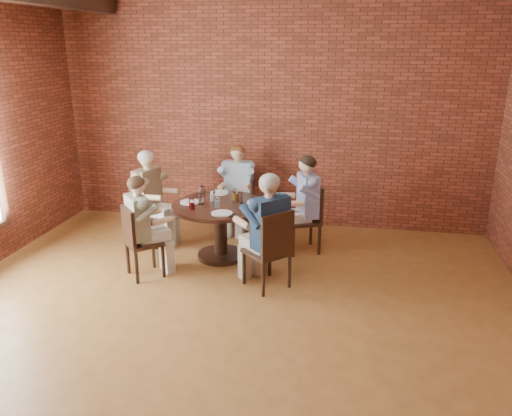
% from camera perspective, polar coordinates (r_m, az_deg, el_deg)
% --- Properties ---
extents(floor, '(7.00, 7.00, 0.00)m').
position_cam_1_polar(floor, '(4.94, -5.06, -15.19)').
color(floor, '#A06B31').
rests_on(floor, ground).
extents(wall_back, '(7.00, 0.00, 7.00)m').
position_cam_1_polar(wall_back, '(7.61, 1.75, 10.58)').
color(wall_back, brown).
rests_on(wall_back, ground).
extents(dining_table, '(1.24, 1.24, 0.75)m').
position_cam_1_polar(dining_table, '(6.53, -4.11, -1.36)').
color(dining_table, black).
rests_on(dining_table, floor).
extents(chair_a, '(0.55, 0.55, 0.93)m').
position_cam_1_polar(chair_a, '(6.79, 6.07, -0.82)').
color(chair_a, black).
rests_on(chair_a, floor).
extents(diner_a, '(0.79, 0.73, 1.32)m').
position_cam_1_polar(diner_a, '(6.72, 5.43, 0.38)').
color(diner_a, '#3A4997').
rests_on(diner_a, floor).
extents(chair_b, '(0.42, 0.42, 0.92)m').
position_cam_1_polar(chair_b, '(7.57, -1.99, 1.25)').
color(chair_b, black).
rests_on(chair_b, floor).
extents(diner_b, '(0.52, 0.63, 1.31)m').
position_cam_1_polar(diner_b, '(7.45, -2.14, 2.19)').
color(diner_b, '#94ABBC').
rests_on(diner_b, floor).
extents(chair_c, '(0.53, 0.53, 0.94)m').
position_cam_1_polar(chair_c, '(7.21, -12.32, 0.01)').
color(chair_c, black).
rests_on(chair_c, floor).
extents(diner_c, '(0.78, 0.69, 1.33)m').
position_cam_1_polar(diner_c, '(7.11, -11.87, 1.11)').
color(diner_c, brown).
rests_on(diner_c, floor).
extents(chair_d, '(0.55, 0.55, 0.90)m').
position_cam_1_polar(chair_d, '(6.14, -13.36, -3.49)').
color(chair_d, black).
rests_on(chair_d, floor).
extents(diner_d, '(0.77, 0.76, 1.26)m').
position_cam_1_polar(diner_d, '(6.12, -12.79, -2.15)').
color(diner_d, gray).
rests_on(diner_d, floor).
extents(chair_e, '(0.62, 0.62, 0.96)m').
position_cam_1_polar(chair_e, '(5.68, 1.78, -4.52)').
color(chair_e, black).
rests_on(chair_e, floor).
extents(diner_e, '(0.86, 0.86, 1.37)m').
position_cam_1_polar(diner_e, '(5.69, 1.25, -2.69)').
color(diner_e, '#172941').
rests_on(diner_e, floor).
extents(plate_a, '(0.26, 0.26, 0.01)m').
position_cam_1_polar(plate_a, '(6.47, 0.10, 0.66)').
color(plate_a, white).
rests_on(plate_a, dining_table).
extents(plate_b, '(0.26, 0.26, 0.01)m').
position_cam_1_polar(plate_b, '(6.91, -4.19, 1.76)').
color(plate_b, white).
rests_on(plate_b, dining_table).
extents(plate_c, '(0.26, 0.26, 0.01)m').
position_cam_1_polar(plate_c, '(6.54, -7.54, 0.69)').
color(plate_c, white).
rests_on(plate_c, dining_table).
extents(plate_d, '(0.26, 0.26, 0.01)m').
position_cam_1_polar(plate_d, '(6.07, -3.92, -0.60)').
color(plate_d, white).
rests_on(plate_d, dining_table).
extents(glass_a, '(0.07, 0.07, 0.14)m').
position_cam_1_polar(glass_a, '(6.44, -1.75, 1.14)').
color(glass_a, white).
rests_on(glass_a, dining_table).
extents(glass_b, '(0.07, 0.07, 0.14)m').
position_cam_1_polar(glass_b, '(6.57, -2.37, 1.48)').
color(glass_b, white).
rests_on(glass_b, dining_table).
extents(glass_c, '(0.07, 0.07, 0.14)m').
position_cam_1_polar(glass_c, '(6.77, -6.18, 1.90)').
color(glass_c, white).
rests_on(glass_c, dining_table).
extents(glass_d, '(0.07, 0.07, 0.14)m').
position_cam_1_polar(glass_d, '(6.56, -4.97, 1.39)').
color(glass_d, white).
rests_on(glass_d, dining_table).
extents(glass_e, '(0.07, 0.07, 0.14)m').
position_cam_1_polar(glass_e, '(6.44, -6.29, 1.03)').
color(glass_e, white).
rests_on(glass_e, dining_table).
extents(glass_f, '(0.07, 0.07, 0.14)m').
position_cam_1_polar(glass_f, '(6.24, -7.35, 0.43)').
color(glass_f, white).
rests_on(glass_f, dining_table).
extents(glass_g, '(0.07, 0.07, 0.14)m').
position_cam_1_polar(glass_g, '(6.29, -4.45, 0.68)').
color(glass_g, white).
rests_on(glass_g, dining_table).
extents(smartphone, '(0.08, 0.15, 0.01)m').
position_cam_1_polar(smartphone, '(5.98, -2.70, -0.89)').
color(smartphone, black).
rests_on(smartphone, dining_table).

